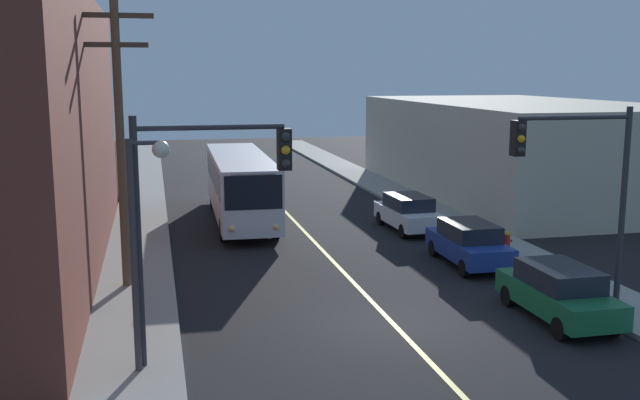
% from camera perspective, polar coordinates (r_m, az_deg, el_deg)
% --- Properties ---
extents(ground_plane, '(120.00, 120.00, 0.00)m').
position_cam_1_polar(ground_plane, '(21.20, 5.81, -9.71)').
color(ground_plane, black).
extents(sidewalk_left, '(2.50, 90.00, 0.15)m').
position_cam_1_polar(sidewalk_left, '(29.74, -14.01, -4.03)').
color(sidewalk_left, gray).
rests_on(sidewalk_left, ground).
extents(sidewalk_right, '(2.50, 90.00, 0.15)m').
position_cam_1_polar(sidewalk_right, '(32.75, 12.27, -2.68)').
color(sidewalk_right, gray).
rests_on(sidewalk_right, ground).
extents(lane_stripe_center, '(0.16, 60.00, 0.01)m').
position_cam_1_polar(lane_stripe_center, '(35.23, -2.00, -1.68)').
color(lane_stripe_center, '#D8CC4C').
rests_on(lane_stripe_center, ground).
extents(building_right_warehouse, '(12.00, 22.70, 5.42)m').
position_cam_1_polar(building_right_warehouse, '(44.79, 15.16, 3.98)').
color(building_right_warehouse, beige).
rests_on(building_right_warehouse, ground).
extents(city_bus, '(2.85, 12.21, 3.20)m').
position_cam_1_polar(city_bus, '(35.32, -6.28, 1.28)').
color(city_bus, silver).
rests_on(city_bus, ground).
extents(parked_car_green, '(1.83, 4.41, 1.62)m').
position_cam_1_polar(parked_car_green, '(22.36, 18.18, -6.85)').
color(parked_car_green, '#196038').
rests_on(parked_car_green, ground).
extents(parked_car_blue, '(1.87, 4.42, 1.62)m').
position_cam_1_polar(parked_car_blue, '(27.74, 11.58, -3.31)').
color(parked_car_blue, navy).
rests_on(parked_car_blue, ground).
extents(parked_car_white, '(1.93, 4.45, 1.62)m').
position_cam_1_polar(parked_car_white, '(33.32, 6.93, -0.96)').
color(parked_car_white, silver).
rests_on(parked_car_white, ground).
extents(utility_pole_near, '(2.40, 0.28, 9.32)m').
position_cam_1_polar(utility_pole_near, '(24.27, -15.40, 5.31)').
color(utility_pole_near, brown).
rests_on(utility_pole_near, sidewalk_left).
extents(traffic_signal_left_corner, '(3.75, 0.48, 6.00)m').
position_cam_1_polar(traffic_signal_left_corner, '(17.39, -9.15, 0.52)').
color(traffic_signal_left_corner, '#2D2D33').
rests_on(traffic_signal_left_corner, sidewalk_left).
extents(traffic_signal_right_corner, '(3.75, 0.48, 6.00)m').
position_cam_1_polar(traffic_signal_right_corner, '(22.25, 19.60, 2.12)').
color(traffic_signal_right_corner, '#2D2D33').
rests_on(traffic_signal_right_corner, sidewalk_right).
extents(street_lamp_left, '(0.98, 0.40, 5.50)m').
position_cam_1_polar(street_lamp_left, '(17.19, -13.75, -1.65)').
color(street_lamp_left, '#38383D').
rests_on(street_lamp_left, sidewalk_left).
extents(fire_hydrant, '(0.44, 0.26, 0.84)m').
position_cam_1_polar(fire_hydrant, '(29.48, 14.41, -3.15)').
color(fire_hydrant, red).
rests_on(fire_hydrant, sidewalk_right).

